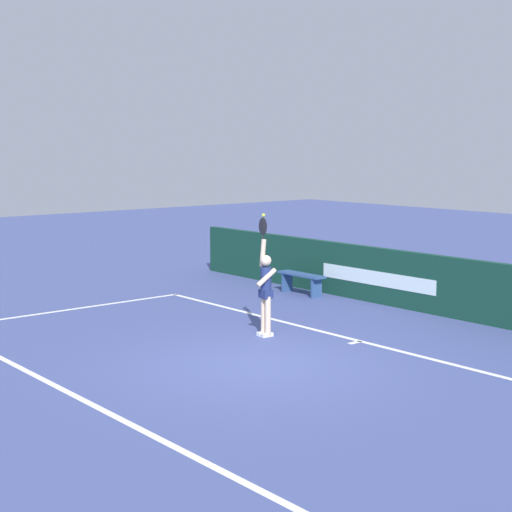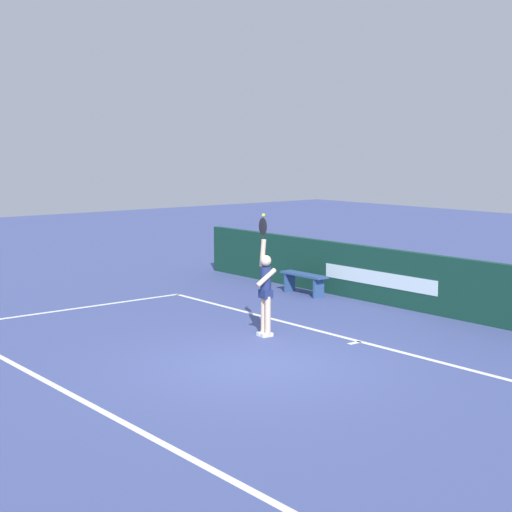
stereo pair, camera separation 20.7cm
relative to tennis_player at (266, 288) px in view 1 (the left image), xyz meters
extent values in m
plane|color=#414D87|center=(1.47, -1.41, -0.94)|extent=(60.00, 60.00, 0.00)
cube|color=white|center=(1.47, 1.08, -0.94)|extent=(12.34, 0.11, 0.00)
cube|color=white|center=(1.47, -4.56, -0.94)|extent=(12.34, 0.11, 0.00)
cube|color=white|center=(-4.70, -1.74, -0.94)|extent=(0.11, 5.75, 0.00)
cube|color=white|center=(1.47, 0.93, -0.94)|extent=(0.11, 0.30, 0.00)
cube|color=#11392C|center=(1.47, 4.13, -0.29)|extent=(17.34, 0.18, 1.30)
cube|color=silver|center=(-0.76, 4.03, -0.35)|extent=(3.43, 0.01, 0.34)
cylinder|color=beige|center=(0.07, 0.00, -0.55)|extent=(0.11, 0.11, 0.79)
cylinder|color=beige|center=(-0.06, 0.01, -0.55)|extent=(0.11, 0.11, 0.79)
cube|color=white|center=(0.07, -0.02, -0.90)|extent=(0.13, 0.25, 0.07)
cube|color=white|center=(-0.07, -0.01, -0.90)|extent=(0.13, 0.25, 0.07)
cylinder|color=navy|center=(0.01, 0.00, 0.12)|extent=(0.21, 0.21, 0.56)
cube|color=navy|center=(0.01, 0.00, -0.11)|extent=(0.26, 0.22, 0.16)
sphere|color=beige|center=(0.01, 0.00, 0.53)|extent=(0.21, 0.21, 0.21)
cylinder|color=beige|center=(-0.10, 0.01, 0.66)|extent=(0.17, 0.11, 0.53)
cylinder|color=beige|center=(0.10, -0.07, 0.22)|extent=(0.14, 0.45, 0.34)
ellipsoid|color=black|center=(-0.10, 0.01, 1.18)|extent=(0.31, 0.06, 0.36)
cylinder|color=black|center=(-0.10, 0.01, 0.99)|extent=(0.03, 0.03, 0.18)
sphere|color=#C5E539|center=(-0.12, 0.05, 1.38)|extent=(0.07, 0.07, 0.07)
cube|color=#2F4E83|center=(-2.69, 3.48, -0.44)|extent=(1.41, 0.38, 0.05)
cube|color=#2F4E83|center=(-3.23, 3.49, -0.69)|extent=(0.06, 0.32, 0.50)
cube|color=#2F4E83|center=(-2.16, 3.48, -0.69)|extent=(0.06, 0.32, 0.50)
camera|label=1|loc=(11.26, -9.69, 2.67)|focal=55.36mm
camera|label=2|loc=(11.39, -9.53, 2.67)|focal=55.36mm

